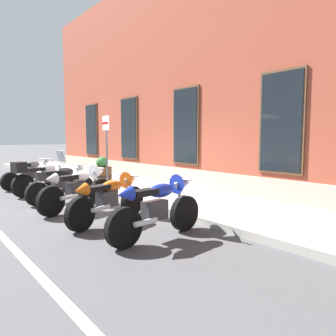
# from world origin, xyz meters

# --- Properties ---
(ground_plane) EXTENTS (140.00, 140.00, 0.00)m
(ground_plane) POSITION_xyz_m (0.00, 0.00, 0.00)
(ground_plane) COLOR #424244
(sidewalk) EXTENTS (26.76, 2.73, 0.15)m
(sidewalk) POSITION_xyz_m (0.00, 1.36, 0.07)
(sidewalk) COLOR gray
(sidewalk) RESTS_ON ground_plane
(brick_pub_facade) EXTENTS (20.76, 7.63, 7.84)m
(brick_pub_facade) POSITION_xyz_m (-0.00, 6.49, 3.92)
(brick_pub_facade) COLOR brown
(brick_pub_facade) RESTS_ON ground_plane
(motorcycle_grey_naked) EXTENTS (0.91, 2.06, 0.98)m
(motorcycle_grey_naked) POSITION_xyz_m (-3.61, -1.17, 0.48)
(motorcycle_grey_naked) COLOR black
(motorcycle_grey_naked) RESTS_ON ground_plane
(motorcycle_silver_touring) EXTENTS (0.82, 2.05, 1.32)m
(motorcycle_silver_touring) POSITION_xyz_m (-2.00, -1.31, 0.55)
(motorcycle_silver_touring) COLOR black
(motorcycle_silver_touring) RESTS_ON ground_plane
(motorcycle_black_naked) EXTENTS (0.72, 2.03, 0.98)m
(motorcycle_black_naked) POSITION_xyz_m (-0.61, -1.22, 0.48)
(motorcycle_black_naked) COLOR black
(motorcycle_black_naked) RESTS_ON ground_plane
(motorcycle_white_sport) EXTENTS (0.86, 2.11, 1.05)m
(motorcycle_white_sport) POSITION_xyz_m (0.62, -1.26, 0.57)
(motorcycle_white_sport) COLOR black
(motorcycle_white_sport) RESTS_ON ground_plane
(motorcycle_orange_sport) EXTENTS (0.88, 2.09, 0.99)m
(motorcycle_orange_sport) POSITION_xyz_m (2.06, -1.21, 0.54)
(motorcycle_orange_sport) COLOR black
(motorcycle_orange_sport) RESTS_ON ground_plane
(motorcycle_blue_sport) EXTENTS (0.62, 2.05, 1.08)m
(motorcycle_blue_sport) POSITION_xyz_m (3.53, -1.09, 0.58)
(motorcycle_blue_sport) COLOR black
(motorcycle_blue_sport) RESTS_ON ground_plane
(parking_sign) EXTENTS (0.36, 0.07, 2.28)m
(parking_sign) POSITION_xyz_m (-1.26, 0.48, 1.63)
(parking_sign) COLOR #4C4C51
(parking_sign) RESTS_ON sidewalk
(barrel_planter) EXTENTS (0.65, 0.65, 0.93)m
(barrel_planter) POSITION_xyz_m (-1.85, 0.62, 0.54)
(barrel_planter) COLOR brown
(barrel_planter) RESTS_ON sidewalk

